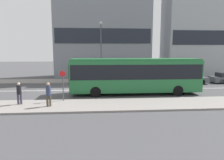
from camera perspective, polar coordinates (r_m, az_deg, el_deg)
ground_plane at (r=21.48m, az=-13.47°, el=-2.88°), size 120.00×120.00×0.00m
sidewalk_near at (r=15.48m, az=-17.12°, el=-7.08°), size 44.00×3.50×0.13m
sidewalk_far at (r=27.57m, az=-11.44°, el=-0.25°), size 44.00×3.50×0.13m
lane_centerline at (r=21.48m, az=-13.47°, el=-2.87°), size 41.80×0.16×0.01m
apartment_block_left_tower at (r=33.29m, az=-2.67°, el=21.11°), size 14.92×4.32×22.97m
apartment_block_right_tower at (r=38.65m, az=26.57°, el=17.98°), size 15.33×5.27×22.31m
city_bus at (r=19.07m, az=6.58°, el=1.80°), size 12.15×2.63×3.36m
parked_car_0 at (r=26.85m, az=21.02°, el=0.36°), size 4.44×1.78×1.34m
pedestrian_near_stop at (r=16.34m, az=-25.01°, el=-3.13°), size 0.34×0.34×1.64m
pedestrian_down_pavement at (r=14.96m, az=-17.71°, el=-3.50°), size 0.35×0.34×1.73m
bus_stop_sign at (r=16.30m, az=-13.86°, el=-0.79°), size 0.44×0.12×2.44m
street_lamp at (r=26.39m, az=-3.16°, el=9.75°), size 0.36×0.36×7.69m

